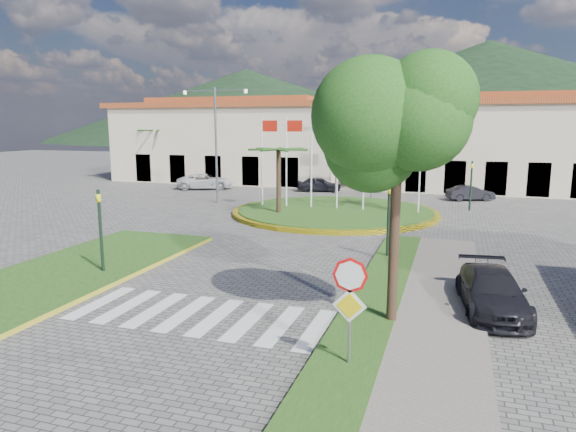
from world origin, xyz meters
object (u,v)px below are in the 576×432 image
(car_dark_a, at_px, (319,184))
(deciduous_tree, at_px, (398,137))
(stop_sign, at_px, (350,295))
(roundabout_island, at_px, (335,211))
(white_van, at_px, (205,181))
(car_side_right, at_px, (492,291))
(car_dark_b, at_px, (470,193))

(car_dark_a, bearing_deg, deciduous_tree, -174.34)
(stop_sign, height_order, deciduous_tree, deciduous_tree)
(roundabout_island, distance_m, white_van, 16.07)
(deciduous_tree, xyz_separation_m, car_side_right, (2.71, 2.00, -4.56))
(roundabout_island, xyz_separation_m, stop_sign, (4.90, -20.04, 1.61))
(car_dark_b, distance_m, car_side_right, 23.73)
(car_dark_b, bearing_deg, deciduous_tree, 152.62)
(car_dark_a, bearing_deg, roundabout_island, -173.20)
(roundabout_island, relative_size, car_dark_a, 3.53)
(white_van, xyz_separation_m, car_dark_a, (9.76, 1.42, -0.05))
(roundabout_island, height_order, car_dark_b, roundabout_island)
(roundabout_island, xyz_separation_m, white_van, (-13.43, 8.80, 0.48))
(stop_sign, distance_m, car_dark_a, 31.47)
(white_van, height_order, car_side_right, white_van)
(stop_sign, height_order, car_side_right, stop_sign)
(car_dark_b, bearing_deg, white_van, 68.29)
(white_van, bearing_deg, roundabout_island, -146.22)
(deciduous_tree, height_order, white_van, deciduous_tree)
(car_side_right, bearing_deg, car_dark_b, 83.33)
(deciduous_tree, relative_size, white_van, 1.43)
(roundabout_island, relative_size, car_dark_b, 3.80)
(white_van, distance_m, car_dark_b, 21.57)
(car_dark_a, distance_m, car_side_right, 27.88)
(deciduous_tree, bearing_deg, white_van, 126.26)
(roundabout_island, relative_size, stop_sign, 4.79)
(stop_sign, bearing_deg, white_van, 122.44)
(deciduous_tree, distance_m, car_side_right, 5.67)
(deciduous_tree, distance_m, car_dark_b, 26.28)
(car_dark_a, xyz_separation_m, car_side_right, (11.87, -25.22, 0.01))
(white_van, distance_m, car_dark_a, 9.86)
(car_dark_a, relative_size, car_side_right, 0.84)
(stop_sign, relative_size, car_side_right, 0.62)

